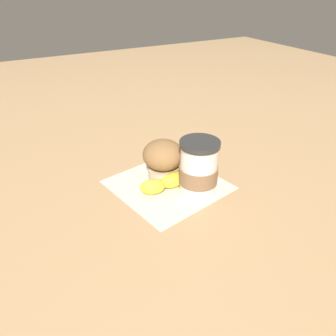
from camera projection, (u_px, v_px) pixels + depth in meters
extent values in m
plane|color=tan|center=(168.00, 185.00, 0.75)|extent=(3.00, 3.00, 0.00)
cube|color=beige|center=(168.00, 185.00, 0.75)|extent=(0.27, 0.27, 0.00)
cylinder|color=silver|center=(199.00, 169.00, 0.70)|extent=(0.08, 0.08, 0.11)
cylinder|color=#2D2D2D|center=(200.00, 144.00, 0.67)|extent=(0.09, 0.09, 0.01)
cylinder|color=#846042|center=(198.00, 174.00, 0.71)|extent=(0.08, 0.08, 0.04)
cylinder|color=beige|center=(163.00, 174.00, 0.76)|extent=(0.07, 0.07, 0.03)
ellipsoid|color=olive|center=(163.00, 155.00, 0.73)|extent=(0.09, 0.09, 0.07)
ellipsoid|color=yellow|center=(152.00, 187.00, 0.71)|extent=(0.06, 0.05, 0.04)
ellipsoid|color=yellow|center=(173.00, 180.00, 0.73)|extent=(0.07, 0.04, 0.04)
ellipsoid|color=yellow|center=(186.00, 169.00, 0.77)|extent=(0.07, 0.06, 0.04)
ellipsoid|color=yellow|center=(188.00, 158.00, 0.82)|extent=(0.06, 0.06, 0.04)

